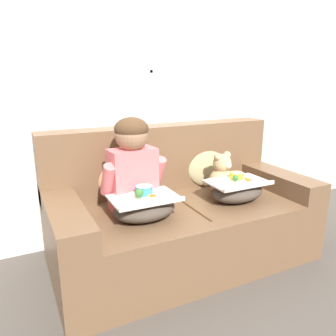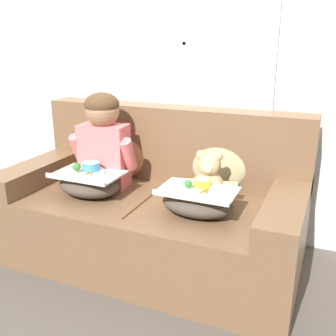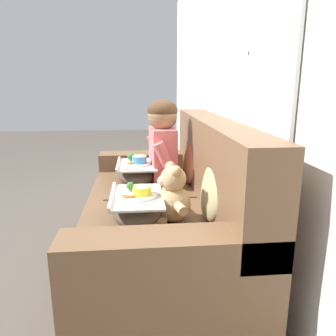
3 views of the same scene
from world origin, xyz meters
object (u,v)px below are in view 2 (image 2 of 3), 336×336
(teddy_bear, at_px, (209,181))
(lap_tray_child, at_px, (89,183))
(couch, at_px, (156,209))
(throw_pillow_behind_child, at_px, (122,150))
(lap_tray_teddy, at_px, (198,201))
(child_figure, at_px, (103,136))
(throw_pillow_behind_teddy, at_px, (220,162))

(teddy_bear, xyz_separation_m, lap_tray_child, (-0.75, -0.20, -0.06))
(couch, height_order, throw_pillow_behind_child, couch)
(teddy_bear, relative_size, lap_tray_teddy, 0.82)
(throw_pillow_behind_child, height_order, teddy_bear, throw_pillow_behind_child)
(couch, distance_m, throw_pillow_behind_child, 0.54)
(couch, bearing_deg, throw_pillow_behind_child, 149.54)
(child_figure, bearing_deg, couch, 2.80)
(teddy_bear, bearing_deg, child_figure, 179.74)
(lap_tray_child, bearing_deg, lap_tray_teddy, 0.01)
(couch, height_order, teddy_bear, couch)
(lap_tray_child, height_order, lap_tray_teddy, lap_tray_child)
(throw_pillow_behind_child, xyz_separation_m, lap_tray_child, (-0.00, -0.44, -0.11))
(couch, bearing_deg, lap_tray_teddy, -30.63)
(throw_pillow_behind_child, relative_size, child_figure, 0.66)
(couch, relative_size, lap_tray_child, 4.45)
(child_figure, relative_size, lap_tray_teddy, 1.46)
(throw_pillow_behind_teddy, bearing_deg, throw_pillow_behind_child, 180.00)
(teddy_bear, height_order, lap_tray_child, teddy_bear)
(couch, relative_size, lap_tray_teddy, 4.37)
(couch, height_order, lap_tray_child, couch)
(throw_pillow_behind_child, distance_m, throw_pillow_behind_teddy, 0.75)
(teddy_bear, height_order, lap_tray_teddy, teddy_bear)
(lap_tray_teddy, bearing_deg, throw_pillow_behind_teddy, 90.01)
(child_figure, bearing_deg, lap_tray_child, -90.05)
(lap_tray_child, bearing_deg, teddy_bear, 14.94)
(teddy_bear, distance_m, lap_tray_teddy, 0.21)
(lap_tray_teddy, bearing_deg, teddy_bear, 89.76)
(child_figure, xyz_separation_m, teddy_bear, (0.75, -0.00, -0.21))
(throw_pillow_behind_child, height_order, lap_tray_child, throw_pillow_behind_child)
(teddy_bear, bearing_deg, couch, 176.68)
(throw_pillow_behind_teddy, relative_size, teddy_bear, 1.14)
(couch, height_order, throw_pillow_behind_teddy, couch)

